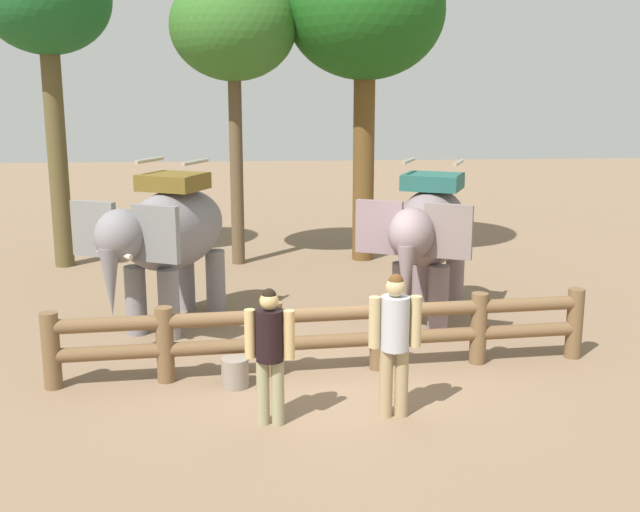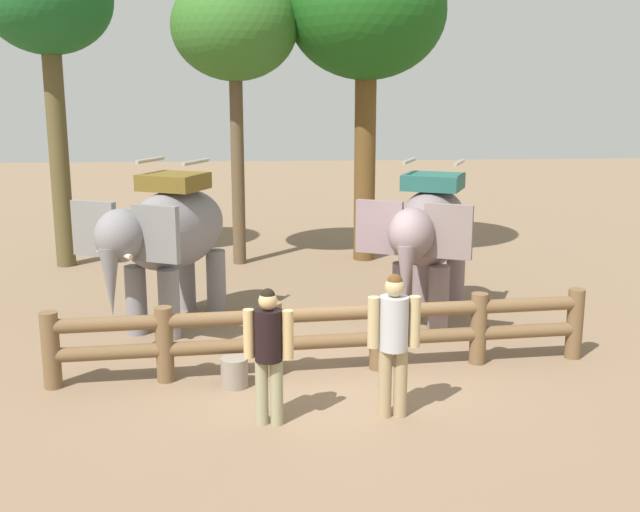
% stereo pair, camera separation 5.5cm
% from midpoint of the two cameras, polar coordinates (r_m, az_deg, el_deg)
% --- Properties ---
extents(ground_plane, '(60.00, 60.00, 0.00)m').
position_cam_midpoint_polar(ground_plane, '(11.03, 0.67, -8.71)').
color(ground_plane, '#82674E').
extents(log_fence, '(7.64, 0.87, 1.05)m').
position_cam_midpoint_polar(log_fence, '(10.97, 0.61, -5.49)').
color(log_fence, brown).
rests_on(log_fence, ground).
extents(elephant_near_left, '(2.52, 3.27, 2.78)m').
position_cam_midpoint_polar(elephant_near_left, '(13.01, -10.86, 1.54)').
color(elephant_near_left, slate).
rests_on(elephant_near_left, ground).
extents(elephant_center, '(2.43, 3.23, 2.73)m').
position_cam_midpoint_polar(elephant_center, '(13.22, 8.07, 1.70)').
color(elephant_center, gray).
rests_on(elephant_center, ground).
extents(tourist_woman_in_black, '(0.59, 0.38, 1.68)m').
position_cam_midpoint_polar(tourist_woman_in_black, '(9.24, -3.60, -6.62)').
color(tourist_woman_in_black, gray).
rests_on(tourist_woman_in_black, ground).
extents(tourist_man_in_blue, '(0.64, 0.35, 1.80)m').
position_cam_midpoint_polar(tourist_man_in_blue, '(9.46, 5.56, -5.78)').
color(tourist_man_in_blue, tan).
rests_on(tourist_man_in_blue, ground).
extents(tree_far_left, '(2.69, 2.69, 6.29)m').
position_cam_midpoint_polar(tree_far_left, '(17.29, -6.16, 16.12)').
color(tree_far_left, brown).
rests_on(tree_far_left, ground).
extents(tree_back_center, '(2.68, 2.68, 6.82)m').
position_cam_midpoint_polar(tree_back_center, '(17.92, -19.13, 16.80)').
color(tree_back_center, brown).
rests_on(tree_back_center, ground).
extents(tree_far_right, '(3.45, 3.45, 6.96)m').
position_cam_midpoint_polar(tree_far_right, '(17.67, 3.52, 17.12)').
color(tree_far_right, brown).
rests_on(tree_far_right, ground).
extents(feed_bucket, '(0.37, 0.37, 0.40)m').
position_cam_midpoint_polar(feed_bucket, '(10.65, -6.11, -8.44)').
color(feed_bucket, gray).
rests_on(feed_bucket, ground).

